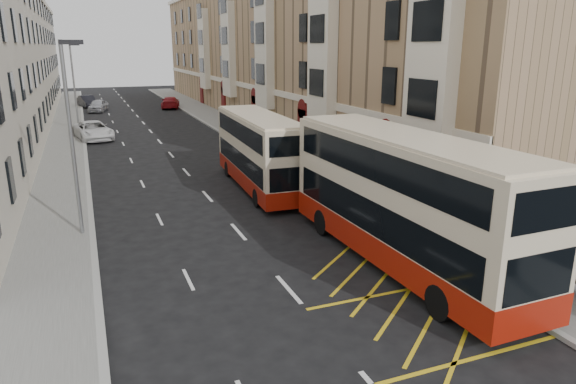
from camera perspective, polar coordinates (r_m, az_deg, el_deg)
name	(u,v)px	position (r m, az deg, el deg)	size (l,w,h in m)	color
ground	(344,353)	(14.45, 6.23, -17.32)	(200.00, 200.00, 0.00)	black
pavement_right	(263,142)	(43.60, -2.84, 5.54)	(4.00, 120.00, 0.15)	slate
pavement_left	(64,156)	(41.39, -23.63, 3.66)	(3.00, 120.00, 0.15)	slate
kerb_right	(240,144)	(43.01, -5.37, 5.35)	(0.25, 120.00, 0.15)	#9B9B95
kerb_left	(86,155)	(41.35, -21.56, 3.88)	(0.25, 120.00, 0.15)	#9B9B95
road_markings	(144,124)	(56.47, -15.67, 7.27)	(10.00, 110.00, 0.01)	silver
terrace_right	(275,50)	(59.69, -1.43, 15.53)	(10.75, 79.00, 15.25)	#A4815F
guard_railing	(415,226)	(21.52, 13.96, -3.68)	(0.06, 6.56, 1.01)	#B7041A
street_lamp_near	(72,129)	(22.85, -22.91, 6.46)	(0.93, 0.18, 8.00)	gray
street_lamp_far	(74,83)	(52.71, -22.65, 11.16)	(0.93, 0.18, 8.00)	gray
double_decker_front	(403,200)	(19.12, 12.62, -0.90)	(3.04, 12.33, 4.90)	beige
double_decker_rear	(259,152)	(29.10, -3.21, 4.50)	(2.93, 10.72, 4.23)	beige
pedestrian_near	(519,274)	(17.82, 24.28, -8.28)	(0.63, 0.42, 1.74)	black
pedestrian_far	(476,249)	(19.02, 20.21, -6.01)	(1.13, 0.47, 1.93)	black
white_van	(93,131)	(48.24, -20.82, 6.40)	(2.65, 5.75, 1.60)	white
car_silver	(98,106)	(69.01, -20.35, 8.99)	(1.83, 4.55, 1.55)	#A9ABB2
car_dark	(87,101)	(74.82, -21.39, 9.36)	(1.65, 4.73, 1.56)	black
car_red	(170,102)	(70.34, -12.94, 9.67)	(2.13, 5.24, 1.52)	#A41219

